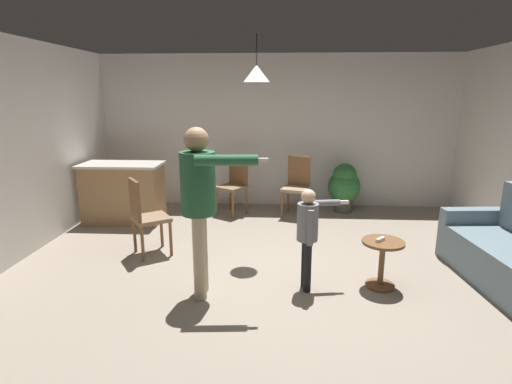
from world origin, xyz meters
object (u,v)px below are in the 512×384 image
potted_plant_corner (344,185)px  person_child (308,228)px  dining_chair_by_counter (297,184)px  spare_remote_on_table (380,240)px  side_table_by_couch (382,258)px  person_adult (200,194)px  kitchen_counter (123,192)px  dining_chair_centre_back (145,214)px  dining_chair_near_wall (234,183)px

potted_plant_corner → person_child: bearing=-105.7°
dining_chair_by_counter → potted_plant_corner: (0.83, 0.28, -0.08)m
potted_plant_corner → spare_remote_on_table: size_ratio=6.56×
side_table_by_couch → spare_remote_on_table: spare_remote_on_table is taller
person_child → spare_remote_on_table: 0.77m
person_adult → potted_plant_corner: 3.69m
person_adult → spare_remote_on_table: 1.93m
kitchen_counter → person_adult: person_adult is taller
kitchen_counter → person_child: (2.80, -2.17, 0.20)m
kitchen_counter → potted_plant_corner: kitchen_counter is taller
person_adult → dining_chair_by_counter: 3.07m
dining_chair_centre_back → spare_remote_on_table: 2.83m
side_table_by_couch → spare_remote_on_table: (-0.03, -0.01, 0.21)m
dining_chair_by_counter → dining_chair_centre_back: (-1.98, -1.85, 0.00)m
dining_chair_centre_back → potted_plant_corner: dining_chair_centre_back is taller
person_child → person_adult: bearing=-89.7°
kitchen_counter → potted_plant_corner: size_ratio=1.48×
dining_chair_centre_back → dining_chair_by_counter: bearing=98.3°
dining_chair_by_counter → spare_remote_on_table: dining_chair_by_counter is taller
side_table_by_couch → kitchen_counter: bearing=149.9°
dining_chair_by_counter → potted_plant_corner: size_ratio=1.17×
person_adult → person_child: (1.08, 0.18, -0.39)m
dining_chair_near_wall → potted_plant_corner: 1.91m
person_child → dining_chair_by_counter: (-0.00, 2.65, -0.13)m
dining_chair_by_counter → kitchen_counter: bearing=27.4°
person_child → dining_chair_centre_back: bearing=-121.3°
person_child → kitchen_counter: bearing=-136.9°
person_child → dining_chair_centre_back: 2.15m
side_table_by_couch → person_adult: size_ratio=0.30×
spare_remote_on_table → side_table_by_couch: bearing=11.1°
kitchen_counter → spare_remote_on_table: 4.12m
dining_chair_near_wall → person_adult: bearing=123.2°
spare_remote_on_table → person_child: bearing=-173.6°
dining_chair_centre_back → kitchen_counter: bearing=176.1°
dining_chair_by_counter → spare_remote_on_table: bearing=124.0°
person_adult → person_child: person_adult is taller
person_child → dining_chair_by_counter: bearing=171.0°
person_adult → dining_chair_near_wall: 2.93m
kitchen_counter → person_child: person_child is taller
side_table_by_couch → dining_chair_centre_back: bearing=165.5°
person_adult → potted_plant_corner: (1.90, 3.11, -0.60)m
kitchen_counter → side_table_by_couch: (3.59, -2.08, -0.15)m
person_adult → dining_chair_near_wall: (0.01, 2.88, -0.52)m
side_table_by_couch → person_adult: bearing=-171.8°
person_adult → spare_remote_on_table: (1.83, 0.26, -0.53)m
person_child → potted_plant_corner: size_ratio=1.28×
dining_chair_by_counter → dining_chair_centre_back: 2.71m
dining_chair_near_wall → kitchen_counter: bearing=50.4°
kitchen_counter → dining_chair_near_wall: size_ratio=1.26×
dining_chair_near_wall → dining_chair_centre_back: size_ratio=1.00×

